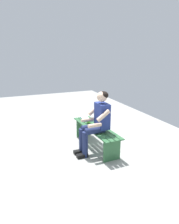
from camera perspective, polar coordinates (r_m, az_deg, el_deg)
ground_plane at (r=5.35m, az=-12.66°, el=-6.70°), size 10.00×7.00×0.04m
bench_near at (r=4.61m, az=1.72°, el=-5.31°), size 1.57×0.45×0.45m
person_seated at (r=4.25m, az=1.86°, el=-2.18°), size 0.50×0.69×1.25m
apple at (r=4.79m, az=-0.30°, el=-2.48°), size 0.09×0.09×0.09m
book_open at (r=5.06m, az=-0.79°, el=-1.84°), size 0.42×0.17×0.02m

